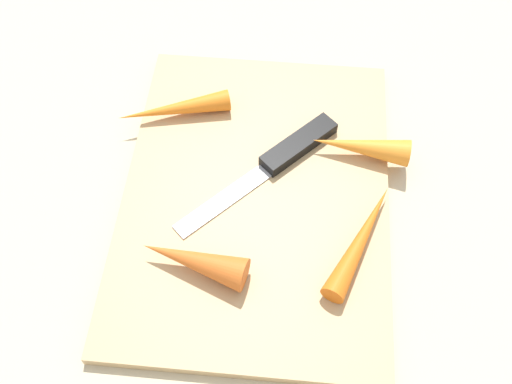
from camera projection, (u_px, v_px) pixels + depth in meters
name	position (u px, v px, depth m)	size (l,w,h in m)	color
ground_plane	(256.00, 199.00, 0.60)	(1.40, 1.40, 0.00)	#C6B793
cutting_board	(256.00, 195.00, 0.60)	(0.36, 0.26, 0.01)	tan
knife	(289.00, 151.00, 0.61)	(0.16, 0.15, 0.01)	#B7B7BC
carrot_long	(174.00, 109.00, 0.64)	(0.02, 0.02, 0.12)	orange
carrot_longest	(361.00, 239.00, 0.55)	(0.02, 0.02, 0.13)	orange
carrot_short	(360.00, 147.00, 0.61)	(0.03, 0.03, 0.10)	orange
carrot_shortest	(193.00, 260.00, 0.53)	(0.03, 0.03, 0.10)	orange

